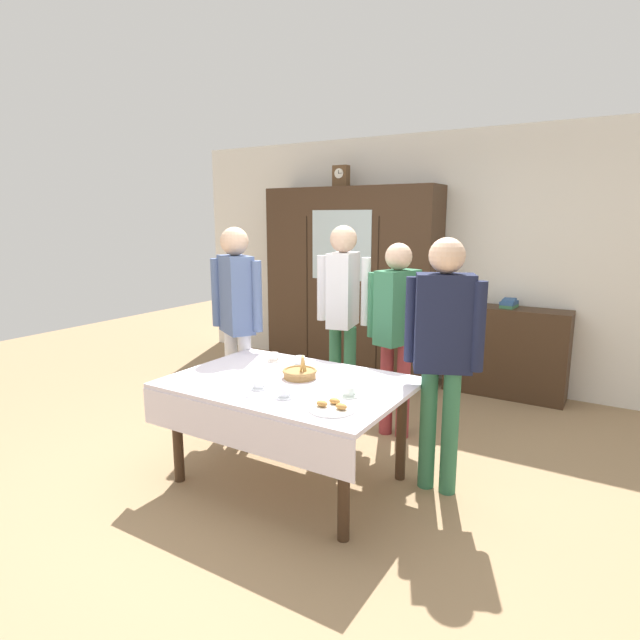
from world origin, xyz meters
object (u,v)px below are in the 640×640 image
object	(u,v)px
tea_cup_far_left	(300,361)
pastry_plate	(332,407)
tea_cup_front_edge	(285,393)
tea_cup_near_right	(349,392)
dining_table	(286,395)
tea_cup_back_edge	(259,384)
person_near_right_end	(397,322)
spoon_mid_left	(392,389)
wall_cabinet	(350,281)
bread_basket	(300,373)
person_beside_shelf	(343,303)
mantel_clock	(341,176)
person_by_cabinet	(237,308)
tea_cup_center	(274,357)
book_stack	(509,303)
person_behind_table_left	(443,341)
bookshelf_low	(506,352)
spoon_far_left	(244,396)

from	to	relation	value
tea_cup_far_left	pastry_plate	bearing A→B (deg)	-45.26
tea_cup_front_edge	tea_cup_near_right	bearing A→B (deg)	34.79
dining_table	tea_cup_back_edge	xyz separation A→B (m)	(-0.08, -0.20, 0.12)
person_near_right_end	spoon_mid_left	bearing A→B (deg)	-68.35
wall_cabinet	bread_basket	bearing A→B (deg)	-69.39
dining_table	person_beside_shelf	world-z (taller)	person_beside_shelf
pastry_plate	tea_cup_front_edge	bearing A→B (deg)	176.44
wall_cabinet	tea_cup_back_edge	world-z (taller)	wall_cabinet
spoon_mid_left	person_beside_shelf	xyz separation A→B (m)	(-0.91, 0.99, 0.34)
tea_cup_back_edge	mantel_clock	bearing A→B (deg)	108.97
person_by_cabinet	dining_table	bearing A→B (deg)	-31.99
dining_table	tea_cup_front_edge	size ratio (longest dim) A/B	12.17
tea_cup_center	book_stack	bearing A→B (deg)	60.91
tea_cup_front_edge	tea_cup_far_left	bearing A→B (deg)	115.95
tea_cup_back_edge	wall_cabinet	bearing A→B (deg)	106.48
dining_table	mantel_clock	distance (m)	3.23
person_behind_table_left	tea_cup_back_edge	bearing A→B (deg)	-147.15
person_behind_table_left	person_by_cabinet	world-z (taller)	person_by_cabinet
bookshelf_low	tea_cup_center	bearing A→B (deg)	-119.09
pastry_plate	spoon_mid_left	size ratio (longest dim) A/B	2.35
wall_cabinet	tea_cup_center	size ratio (longest dim) A/B	16.45
mantel_clock	tea_cup_far_left	distance (m)	2.80
spoon_far_left	tea_cup_far_left	bearing A→B (deg)	97.41
dining_table	bookshelf_low	size ratio (longest dim) A/B	1.33
tea_cup_back_edge	bread_basket	size ratio (longest dim) A/B	0.54
book_stack	pastry_plate	bearing A→B (deg)	-97.10
book_stack	tea_cup_front_edge	distance (m)	2.98
mantel_clock	pastry_plate	world-z (taller)	mantel_clock
book_stack	person_near_right_end	size ratio (longest dim) A/B	0.14
dining_table	person_behind_table_left	world-z (taller)	person_behind_table_left
dining_table	bread_basket	world-z (taller)	bread_basket
dining_table	tea_cup_front_edge	xyz separation A→B (m)	(0.16, -0.25, 0.12)
tea_cup_front_edge	person_near_right_end	world-z (taller)	person_near_right_end
dining_table	wall_cabinet	distance (m)	2.78
mantel_clock	spoon_far_left	bearing A→B (deg)	-71.67
mantel_clock	person_beside_shelf	size ratio (longest dim) A/B	0.14
tea_cup_center	spoon_mid_left	xyz separation A→B (m)	(1.05, -0.15, -0.02)
wall_cabinet	book_stack	xyz separation A→B (m)	(1.78, 0.05, -0.11)
tea_cup_front_edge	bookshelf_low	bearing A→B (deg)	76.16
spoon_mid_left	person_by_cabinet	distance (m)	1.62
tea_cup_far_left	spoon_mid_left	world-z (taller)	tea_cup_far_left
pastry_plate	spoon_far_left	size ratio (longest dim) A/B	2.35
pastry_plate	person_beside_shelf	xyz separation A→B (m)	(-0.75, 1.49, 0.33)
bookshelf_low	spoon_mid_left	world-z (taller)	bookshelf_low
bookshelf_low	bread_basket	size ratio (longest dim) A/B	4.94
tea_cup_center	person_beside_shelf	size ratio (longest dim) A/B	0.07
tea_cup_far_left	person_near_right_end	world-z (taller)	person_near_right_end
spoon_mid_left	tea_cup_far_left	bearing A→B (deg)	168.28
tea_cup_center	person_by_cabinet	world-z (taller)	person_by_cabinet
wall_cabinet	dining_table	bearing A→B (deg)	-70.84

